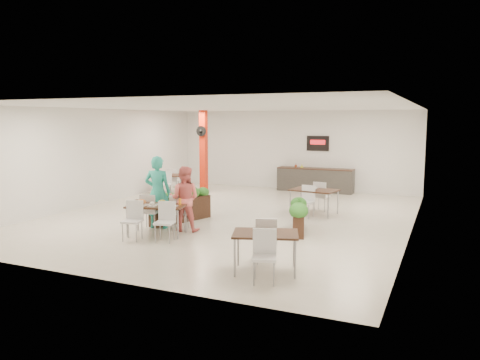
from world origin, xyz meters
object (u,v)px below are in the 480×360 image
Objects in this scene: planter_left at (181,203)px; planter_right at (299,213)px; diner_man at (158,192)px; side_table_a at (169,178)px; diner_woman at (184,199)px; side_table_c at (265,239)px; service_counter at (315,179)px; red_column at (203,150)px; side_table_b at (314,193)px; main_table at (156,210)px.

planter_left is 3.35m from planter_right.
diner_man reaches higher than side_table_a.
diner_man is 1.14× the size of side_table_a.
side_table_c is at bearing 129.73° from diner_woman.
planter_left is at bearing -105.84° from service_counter.
planter_right is (5.36, -4.88, -1.16)m from red_column.
side_table_a is (-4.97, -2.85, 0.14)m from service_counter.
red_column is 6.59m from diner_woman.
planter_left is 1.20× the size of planter_right.
red_column is at bearing -80.21° from diner_woman.
side_table_b is (5.13, -2.51, -1.00)m from red_column.
service_counter is 1.51× the size of planter_left.
red_column is 1.71× the size of main_table.
planter_right is 3.34m from side_table_c.
red_column is at bearing 27.64° from side_table_a.
side_table_c is at bearing 135.79° from diner_man.
diner_man is at bearing -124.59° from side_table_b.
diner_man is 0.81m from diner_woman.
planter_right is at bearing -42.32° from red_column.
side_table_a is at bearing 126.14° from planter_left.
red_column reaches higher than planter_left.
planter_left is (-0.23, 1.54, -0.11)m from main_table.
planter_left is at bearing 121.09° from side_table_c.
red_column is at bearing 106.03° from side_table_c.
red_column is at bearing 162.62° from side_table_b.
side_table_c reaches higher than planter_right.
planter_left reaches higher than side_table_c.
red_column is 1.72m from side_table_a.
main_table and side_table_b have the same top height.
main_table is 0.83m from diner_man.
diner_woman is at bearing -71.50° from side_table_a.
red_column is 1.93× the size of planter_right.
red_column is 1.91× the size of side_table_a.
service_counter is 1.80× the size of side_table_c.
diner_man reaches higher than main_table.
diner_woman is 1.13m from planter_left.
diner_man is 3.70m from planter_right.
planter_left reaches higher than planter_right.
service_counter is at bearing 78.41° from main_table.
main_table is 6.51m from side_table_a.
main_table is at bearing -116.18° from side_table_b.
service_counter reaches higher than diner_woman.
diner_man is 1.14× the size of side_table_b.
planter_left is at bearing -131.54° from side_table_b.
planter_left reaches higher than side_table_a.
red_column reaches higher than diner_man.
service_counter reaches higher than planter_left.
service_counter is (4.00, 1.86, -1.15)m from red_column.
planter_right is (3.11, 1.75, -0.16)m from main_table.
red_column is 1.61× the size of planter_left.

